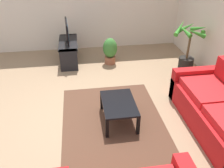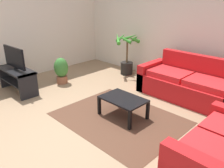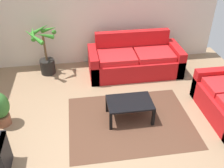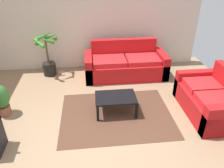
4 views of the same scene
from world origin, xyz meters
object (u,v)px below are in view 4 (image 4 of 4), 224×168
at_px(couch_main, 125,65).
at_px(couch_loveseat, 211,100).
at_px(potted_palm, 48,57).
at_px(potted_plant_small, 1,99).
at_px(coffee_table, 116,99).

relative_size(couch_main, couch_loveseat, 1.41).
height_order(potted_palm, potted_plant_small, potted_palm).
xyz_separation_m(coffee_table, potted_plant_small, (-2.25, 0.18, 0.04)).
distance_m(couch_loveseat, potted_plant_small, 4.15).
relative_size(couch_loveseat, coffee_table, 1.87).
distance_m(couch_main, couch_loveseat, 2.31).
distance_m(couch_loveseat, potted_palm, 4.02).
bearing_deg(couch_loveseat, coffee_table, 173.56).
bearing_deg(potted_palm, couch_main, -7.41).
bearing_deg(couch_loveseat, potted_plant_small, 174.61).
xyz_separation_m(couch_main, potted_plant_small, (-2.70, -1.42, 0.05)).
height_order(couch_main, couch_loveseat, same).
bearing_deg(potted_plant_small, potted_palm, 67.81).
height_order(coffee_table, potted_palm, potted_palm).
height_order(couch_main, coffee_table, couch_main).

